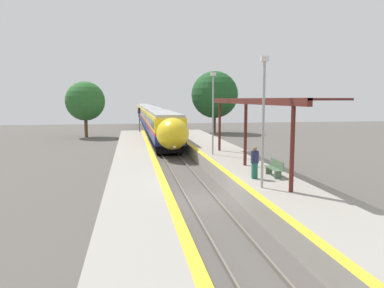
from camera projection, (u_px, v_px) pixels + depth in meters
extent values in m
plane|color=#56514C|center=(202.00, 201.00, 18.81)|extent=(120.00, 120.00, 0.00)
cube|color=slate|center=(188.00, 200.00, 18.69)|extent=(0.08, 90.00, 0.15)
cube|color=slate|center=(216.00, 199.00, 18.92)|extent=(0.08, 90.00, 0.15)
cube|color=black|center=(162.00, 139.00, 41.99)|extent=(2.51, 17.42, 0.77)
cube|color=navy|center=(162.00, 132.00, 41.90)|extent=(2.85, 18.93, 0.85)
cube|color=red|center=(162.00, 127.00, 41.83)|extent=(2.86, 18.93, 0.29)
cube|color=yellow|center=(162.00, 120.00, 41.73)|extent=(2.85, 18.93, 1.29)
cube|color=black|center=(162.00, 120.00, 41.74)|extent=(2.88, 17.42, 0.71)
cube|color=#9E9EA3|center=(162.00, 113.00, 41.64)|extent=(2.57, 18.93, 0.30)
cylinder|color=black|center=(161.00, 149.00, 35.07)|extent=(0.12, 0.90, 0.90)
cylinder|color=black|center=(176.00, 148.00, 35.30)|extent=(0.12, 0.90, 0.90)
cylinder|color=black|center=(159.00, 146.00, 37.22)|extent=(0.12, 0.90, 0.90)
cylinder|color=black|center=(173.00, 146.00, 37.45)|extent=(0.12, 0.90, 0.90)
cylinder|color=black|center=(153.00, 136.00, 46.57)|extent=(0.12, 0.90, 0.90)
cylinder|color=black|center=(165.00, 136.00, 46.80)|extent=(0.12, 0.90, 0.90)
cylinder|color=black|center=(152.00, 135.00, 48.72)|extent=(0.12, 0.90, 0.90)
cylinder|color=black|center=(163.00, 135.00, 48.95)|extent=(0.12, 0.90, 0.90)
ellipsoid|color=yellow|center=(173.00, 134.00, 31.33)|extent=(2.74, 3.66, 2.67)
ellipsoid|color=black|center=(173.00, 129.00, 30.83)|extent=(2.00, 2.13, 1.36)
sphere|color=#F9F4CC|center=(175.00, 147.00, 30.10)|extent=(0.24, 0.24, 0.24)
cube|color=black|center=(152.00, 126.00, 61.32)|extent=(2.51, 17.42, 0.77)
cube|color=navy|center=(152.00, 122.00, 61.22)|extent=(2.85, 18.93, 0.85)
cube|color=red|center=(152.00, 118.00, 61.16)|extent=(2.86, 18.93, 0.29)
cube|color=yellow|center=(152.00, 113.00, 61.06)|extent=(2.85, 18.93, 1.29)
cube|color=black|center=(152.00, 114.00, 61.07)|extent=(2.88, 17.42, 0.71)
cube|color=#9E9EA3|center=(152.00, 108.00, 60.97)|extent=(2.57, 18.93, 0.30)
cylinder|color=black|center=(150.00, 131.00, 54.40)|extent=(0.12, 0.90, 0.90)
cylinder|color=black|center=(160.00, 131.00, 54.63)|extent=(0.12, 0.90, 0.90)
cylinder|color=black|center=(149.00, 130.00, 56.55)|extent=(0.12, 0.90, 0.90)
cylinder|color=black|center=(159.00, 130.00, 56.78)|extent=(0.12, 0.90, 0.90)
cylinder|color=black|center=(146.00, 125.00, 65.90)|extent=(0.12, 0.90, 0.90)
cylinder|color=black|center=(155.00, 125.00, 66.13)|extent=(0.12, 0.90, 0.90)
cylinder|color=black|center=(146.00, 125.00, 68.05)|extent=(0.12, 0.90, 0.90)
cylinder|color=black|center=(154.00, 125.00, 68.28)|extent=(0.12, 0.90, 0.90)
cube|color=black|center=(147.00, 120.00, 80.65)|extent=(2.51, 17.42, 0.77)
cube|color=navy|center=(147.00, 116.00, 80.55)|extent=(2.85, 18.93, 0.85)
cube|color=red|center=(147.00, 113.00, 80.49)|extent=(2.86, 18.93, 0.29)
cube|color=yellow|center=(147.00, 110.00, 80.39)|extent=(2.85, 18.93, 1.29)
cube|color=black|center=(147.00, 110.00, 80.40)|extent=(2.88, 17.42, 0.71)
cube|color=#9E9EA3|center=(147.00, 106.00, 80.30)|extent=(2.57, 18.93, 0.30)
cylinder|color=black|center=(145.00, 123.00, 73.73)|extent=(0.12, 0.90, 0.90)
cylinder|color=black|center=(152.00, 123.00, 73.96)|extent=(0.12, 0.90, 0.90)
cylinder|color=black|center=(144.00, 122.00, 75.88)|extent=(0.12, 0.90, 0.90)
cylinder|color=black|center=(151.00, 122.00, 76.11)|extent=(0.12, 0.90, 0.90)
cylinder|color=black|center=(143.00, 119.00, 85.22)|extent=(0.12, 0.90, 0.90)
cylinder|color=black|center=(149.00, 119.00, 85.46)|extent=(0.12, 0.90, 0.90)
cylinder|color=black|center=(142.00, 119.00, 87.38)|extent=(0.12, 0.90, 0.90)
cylinder|color=black|center=(149.00, 119.00, 87.61)|extent=(0.12, 0.90, 0.90)
cube|color=black|center=(144.00, 116.00, 99.98)|extent=(2.51, 17.42, 0.77)
cube|color=navy|center=(144.00, 113.00, 99.88)|extent=(2.85, 18.93, 0.85)
cube|color=red|center=(143.00, 111.00, 99.81)|extent=(2.86, 18.93, 0.29)
cube|color=yellow|center=(143.00, 108.00, 99.72)|extent=(2.85, 18.93, 1.29)
cube|color=black|center=(143.00, 108.00, 99.73)|extent=(2.88, 17.42, 0.71)
cube|color=#9E9EA3|center=(143.00, 105.00, 99.63)|extent=(2.57, 18.93, 0.30)
cylinder|color=black|center=(142.00, 118.00, 93.06)|extent=(0.12, 0.90, 0.90)
cylinder|color=black|center=(147.00, 118.00, 93.29)|extent=(0.12, 0.90, 0.90)
cylinder|color=black|center=(141.00, 117.00, 95.21)|extent=(0.12, 0.90, 0.90)
cylinder|color=black|center=(147.00, 117.00, 95.44)|extent=(0.12, 0.90, 0.90)
cylinder|color=black|center=(140.00, 116.00, 104.55)|extent=(0.12, 0.90, 0.90)
cylinder|color=black|center=(146.00, 116.00, 104.79)|extent=(0.12, 0.90, 0.90)
cylinder|color=black|center=(140.00, 115.00, 106.71)|extent=(0.12, 0.90, 0.90)
cylinder|color=black|center=(145.00, 115.00, 106.94)|extent=(0.12, 0.90, 0.90)
cube|color=#9E998E|center=(273.00, 189.00, 19.36)|extent=(4.12, 64.00, 0.95)
cube|color=yellow|center=(238.00, 181.00, 19.01)|extent=(0.40, 64.00, 0.01)
cube|color=#9E998E|center=(137.00, 194.00, 18.24)|extent=(3.00, 64.00, 0.95)
cube|color=yellow|center=(164.00, 184.00, 18.39)|extent=(0.40, 64.00, 0.01)
cube|color=#4C6B4C|center=(278.00, 175.00, 19.49)|extent=(0.36, 0.06, 0.42)
cube|color=#4C6B4C|center=(269.00, 170.00, 20.75)|extent=(0.36, 0.06, 0.42)
cube|color=#4C6B4C|center=(273.00, 168.00, 20.09)|extent=(0.44, 1.73, 0.03)
cube|color=#4C6B4C|center=(277.00, 164.00, 20.10)|extent=(0.04, 1.73, 0.44)
cube|color=#1E604C|center=(254.00, 171.00, 19.54)|extent=(0.28, 0.20, 0.82)
cube|color=navy|center=(255.00, 157.00, 19.45)|extent=(0.36, 0.22, 0.65)
sphere|color=#936B4C|center=(255.00, 149.00, 19.40)|extent=(0.22, 0.22, 0.22)
cylinder|color=#59595E|center=(140.00, 126.00, 47.33)|extent=(0.14, 0.14, 3.29)
cube|color=black|center=(139.00, 111.00, 47.09)|extent=(0.28, 0.20, 0.70)
sphere|color=black|center=(139.00, 109.00, 46.97)|extent=(0.14, 0.14, 0.14)
sphere|color=red|center=(139.00, 112.00, 47.01)|extent=(0.14, 0.14, 0.14)
cylinder|color=#9E9EA3|center=(263.00, 126.00, 17.24)|extent=(0.12, 0.12, 5.83)
cube|color=silver|center=(265.00, 59.00, 16.88)|extent=(0.36, 0.20, 0.24)
cylinder|color=#9E9EA3|center=(213.00, 116.00, 27.69)|extent=(0.12, 0.12, 5.83)
cube|color=silver|center=(213.00, 74.00, 27.33)|extent=(0.36, 0.20, 0.24)
cylinder|color=#511E19|center=(292.00, 149.00, 16.56)|extent=(0.20, 0.20, 3.91)
cylinder|color=#511E19|center=(245.00, 134.00, 23.28)|extent=(0.20, 0.20, 3.91)
cylinder|color=#511E19|center=(220.00, 126.00, 30.00)|extent=(0.20, 0.20, 3.91)
cube|color=#511E19|center=(246.00, 101.00, 23.04)|extent=(0.24, 16.72, 0.36)
cube|color=#511E19|center=(260.00, 99.00, 23.17)|extent=(2.00, 16.72, 0.10)
cylinder|color=brown|center=(86.00, 127.00, 50.04)|extent=(0.44, 0.44, 2.74)
sphere|color=#286028|center=(85.00, 101.00, 49.63)|extent=(5.20, 5.20, 5.20)
cylinder|color=brown|center=(214.00, 123.00, 56.34)|extent=(0.44, 0.44, 2.94)
sphere|color=#1E5123|center=(215.00, 95.00, 55.83)|extent=(6.98, 6.98, 6.98)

